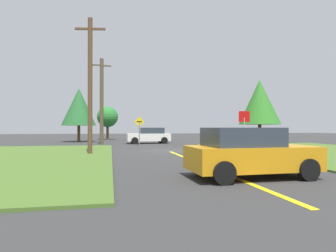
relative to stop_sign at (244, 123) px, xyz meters
The scene contains 13 objects.
ground_plane 5.58m from the stop_sign, 155.39° to the left, with size 120.00×120.00×0.00m, color #323232.
grass_verge_right 5.73m from the stop_sign, 19.61° to the right, with size 12.00×20.00×0.08m, color #476827.
lane_stripe_center 7.76m from the stop_sign, 129.33° to the right, with size 0.20×14.00×0.01m, color yellow.
stop_sign is the anchor object (origin of this frame).
car_on_crossroad 8.04m from the stop_sign, 75.20° to the left, with size 2.09×4.20×1.62m.
car_approaching_junction 12.71m from the stop_sign, 112.39° to the left, with size 4.46×2.16×1.62m.
car_behind_on_main_road 10.16m from the stop_sign, 115.26° to the right, with size 4.12×2.22×1.62m.
utility_pole_near 10.18m from the stop_sign, behind, with size 1.80×0.39×8.19m.
utility_pole_mid 14.65m from the stop_sign, 131.36° to the left, with size 1.79×0.43×8.31m.
direction_sign 10.42m from the stop_sign, 126.18° to the left, with size 0.91×0.08×2.62m.
oak_tree_left 15.34m from the stop_sign, 57.42° to the left, with size 4.67×4.67×7.14m.
pine_tree_center 23.68m from the stop_sign, 112.66° to the left, with size 2.78×2.78×4.47m.
oak_tree_right 20.87m from the stop_sign, 126.30° to the left, with size 3.89×3.89×6.15m.
Camera 1 is at (-3.94, -19.99, 1.62)m, focal length 30.92 mm.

